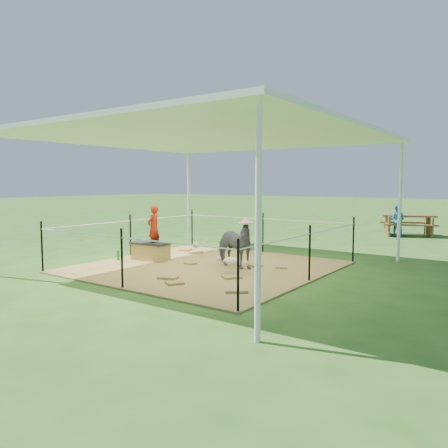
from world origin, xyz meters
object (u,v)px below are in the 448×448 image
Objects in this scene: green_bottle at (118,255)px; foal at (232,260)px; pony at (233,245)px; distant_person at (397,220)px; straw_bale at (151,252)px; woman at (154,223)px; picnic_table_near at (408,225)px.

foal is (2.85, 0.26, 0.16)m from green_bottle.
distant_person is (1.32, 7.43, 0.03)m from pony.
foal is at bearing -4.78° from straw_bale.
woman is at bearing 113.31° from pony.
distant_person is at bearing 3.54° from pony.
woman is at bearing -173.99° from foal.
distant_person reaches higher than straw_bale.
straw_bale reaches higher than green_bottle.
straw_bale is at bearing 63.70° from distant_person.
woman is 4.32× the size of green_bottle.
pony is at bearing 16.97° from green_bottle.
green_bottle is at bearing -62.71° from woman.
green_bottle is at bearing -163.83° from foal.
green_bottle is 0.23× the size of foal.
woman is 0.58× the size of picnic_table_near.
woman is 8.39m from distant_person.
foal reaches higher than green_bottle.
green_bottle is 2.67m from pony.
woman is 2.28m from foal.
green_bottle is 9.63m from picnic_table_near.
pony is at bearing 76.68° from distant_person.
woman reaches higher than picnic_table_near.
distant_person reaches higher than green_bottle.
green_bottle is 2.87m from foal.
straw_bale is at bearing 112.83° from pony.
straw_bale is 3.60× the size of green_bottle.
distant_person is at bearing 64.88° from green_bottle.
picnic_table_near is at bearing 64.99° from green_bottle.
woman is at bearing -134.38° from picnic_table_near.
woman reaches higher than pony.
pony is (1.88, 0.32, -0.36)m from woman.
pony is 1.13× the size of foal.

